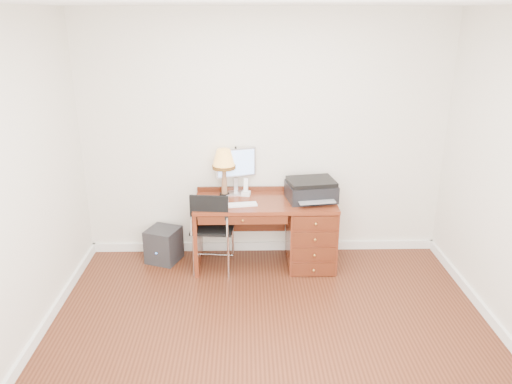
{
  "coord_description": "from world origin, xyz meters",
  "views": [
    {
      "loc": [
        -0.21,
        -3.56,
        2.65
      ],
      "look_at": [
        -0.1,
        1.2,
        0.92
      ],
      "focal_mm": 35.0,
      "sensor_mm": 36.0,
      "label": 1
    }
  ],
  "objects_px": {
    "printer": "(311,190)",
    "leg_lamp": "(224,162)",
    "chair": "(213,224)",
    "equipment_box": "(164,245)",
    "desk": "(295,229)",
    "monitor": "(237,165)",
    "phone": "(246,190)"
  },
  "relations": [
    {
      "from": "printer",
      "to": "leg_lamp",
      "type": "height_order",
      "value": "leg_lamp"
    },
    {
      "from": "leg_lamp",
      "to": "phone",
      "type": "bearing_deg",
      "value": -4.04
    },
    {
      "from": "monitor",
      "to": "leg_lamp",
      "type": "relative_size",
      "value": 0.99
    },
    {
      "from": "monitor",
      "to": "phone",
      "type": "relative_size",
      "value": 2.62
    },
    {
      "from": "printer",
      "to": "leg_lamp",
      "type": "xyz_separation_m",
      "value": [
        -0.93,
        0.16,
        0.27
      ]
    },
    {
      "from": "printer",
      "to": "chair",
      "type": "distance_m",
      "value": 1.11
    },
    {
      "from": "desk",
      "to": "leg_lamp",
      "type": "height_order",
      "value": "leg_lamp"
    },
    {
      "from": "desk",
      "to": "leg_lamp",
      "type": "relative_size",
      "value": 2.92
    },
    {
      "from": "equipment_box",
      "to": "monitor",
      "type": "bearing_deg",
      "value": 31.06
    },
    {
      "from": "monitor",
      "to": "equipment_box",
      "type": "relative_size",
      "value": 1.33
    },
    {
      "from": "printer",
      "to": "phone",
      "type": "height_order",
      "value": "printer"
    },
    {
      "from": "leg_lamp",
      "to": "chair",
      "type": "xyz_separation_m",
      "value": [
        -0.12,
        -0.35,
        -0.57
      ]
    },
    {
      "from": "phone",
      "to": "chair",
      "type": "height_order",
      "value": "phone"
    },
    {
      "from": "phone",
      "to": "equipment_box",
      "type": "distance_m",
      "value": 1.11
    },
    {
      "from": "leg_lamp",
      "to": "equipment_box",
      "type": "bearing_deg",
      "value": -173.02
    },
    {
      "from": "phone",
      "to": "leg_lamp",
      "type": "bearing_deg",
      "value": -174.52
    },
    {
      "from": "chair",
      "to": "equipment_box",
      "type": "distance_m",
      "value": 0.73
    },
    {
      "from": "phone",
      "to": "chair",
      "type": "bearing_deg",
      "value": -127.47
    },
    {
      "from": "equipment_box",
      "to": "printer",
      "type": "bearing_deg",
      "value": 18.48
    },
    {
      "from": "printer",
      "to": "leg_lamp",
      "type": "relative_size",
      "value": 1.08
    },
    {
      "from": "monitor",
      "to": "equipment_box",
      "type": "bearing_deg",
      "value": 173.69
    },
    {
      "from": "phone",
      "to": "printer",
      "type": "bearing_deg",
      "value": -1.91
    },
    {
      "from": "monitor",
      "to": "leg_lamp",
      "type": "xyz_separation_m",
      "value": [
        -0.13,
        -0.06,
        0.06
      ]
    },
    {
      "from": "leg_lamp",
      "to": "printer",
      "type": "bearing_deg",
      "value": -9.59
    },
    {
      "from": "desk",
      "to": "chair",
      "type": "height_order",
      "value": "chair"
    },
    {
      "from": "chair",
      "to": "equipment_box",
      "type": "xyz_separation_m",
      "value": [
        -0.57,
        0.26,
        -0.37
      ]
    },
    {
      "from": "monitor",
      "to": "leg_lamp",
      "type": "height_order",
      "value": "leg_lamp"
    },
    {
      "from": "monitor",
      "to": "leg_lamp",
      "type": "bearing_deg",
      "value": -171.89
    },
    {
      "from": "desk",
      "to": "printer",
      "type": "height_order",
      "value": "printer"
    },
    {
      "from": "phone",
      "to": "equipment_box",
      "type": "bearing_deg",
      "value": -166.28
    },
    {
      "from": "monitor",
      "to": "printer",
      "type": "distance_m",
      "value": 0.85
    },
    {
      "from": "printer",
      "to": "phone",
      "type": "distance_m",
      "value": 0.71
    }
  ]
}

